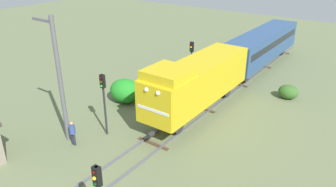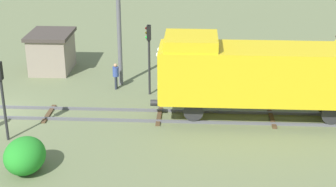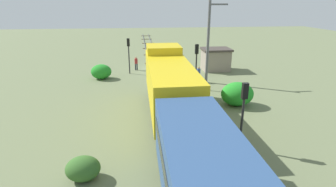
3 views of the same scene
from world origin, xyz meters
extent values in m
cube|color=#4C3823|center=(0.00, 3.15, 0.04)|extent=(2.40, 0.24, 0.09)
cube|color=#4C3823|center=(0.00, 9.44, 0.04)|extent=(2.40, 0.24, 0.09)
cube|color=#4C3823|center=(0.00, 15.74, 0.04)|extent=(2.40, 0.24, 0.09)
cube|color=gold|center=(0.00, 15.07, 2.71)|extent=(2.90, 11.00, 2.90)
cube|color=gold|center=(0.00, 11.17, 4.46)|extent=(2.75, 2.80, 0.60)
cube|color=gold|center=(0.00, 9.52, 2.71)|extent=(2.84, 0.10, 2.84)
cube|color=white|center=(0.00, 9.48, 2.51)|extent=(2.46, 0.06, 0.20)
sphere|color=white|center=(-0.45, 9.47, 3.81)|extent=(0.28, 0.28, 0.28)
sphere|color=white|center=(0.45, 9.47, 3.81)|extent=(0.28, 0.28, 0.28)
cylinder|color=#262628|center=(0.00, 9.22, 0.86)|extent=(0.36, 0.50, 0.36)
cylinder|color=#262628|center=(-0.72, 11.37, 0.71)|extent=(0.18, 1.10, 1.10)
cylinder|color=#262628|center=(0.72, 11.37, 0.71)|extent=(0.18, 1.10, 1.10)
cylinder|color=#262628|center=(-0.72, 18.77, 0.71)|extent=(0.18, 1.10, 1.10)
cylinder|color=#262628|center=(0.72, 18.77, 0.71)|extent=(0.18, 1.10, 1.10)
cylinder|color=#262628|center=(3.20, 1.92, 2.09)|extent=(0.14, 0.14, 4.18)
cylinder|color=#262628|center=(-3.40, 8.61, 2.20)|extent=(0.14, 0.14, 4.40)
cube|color=black|center=(-3.40, 8.61, 3.95)|extent=(0.32, 0.24, 0.90)
sphere|color=#390606|center=(-3.40, 8.47, 4.22)|extent=(0.16, 0.16, 0.16)
sphere|color=#3C3306|center=(-3.40, 8.47, 3.94)|extent=(0.16, 0.16, 0.16)
sphere|color=green|center=(-3.40, 8.47, 3.66)|extent=(0.16, 0.16, 0.16)
cylinder|color=#262628|center=(-3.60, 19.86, 2.01)|extent=(0.14, 0.14, 4.02)
sphere|color=yellow|center=(-3.60, 19.72, 3.56)|extent=(0.16, 0.16, 0.16)
sphere|color=black|center=(-3.60, 19.72, 3.28)|extent=(0.16, 0.16, 0.16)
cylinder|color=#262B38|center=(-4.30, 6.39, 0.42)|extent=(0.15, 0.15, 0.85)
cylinder|color=#262B38|center=(-4.10, 6.39, 0.42)|extent=(0.15, 0.15, 0.85)
cylinder|color=#33478C|center=(-4.20, 6.39, 1.16)|extent=(0.38, 0.38, 0.62)
sphere|color=tan|center=(-4.20, 6.39, 1.58)|extent=(0.23, 0.23, 0.23)
cylinder|color=#595960|center=(-5.00, 6.59, 4.17)|extent=(0.28, 0.28, 8.33)
cube|color=gray|center=(-7.50, 1.42, 1.25)|extent=(3.20, 2.60, 2.50)
cube|color=#3F3833|center=(-7.50, 1.42, 2.62)|extent=(3.50, 2.90, 0.24)
cube|color=#2D2319|center=(-7.50, 0.10, 0.95)|extent=(0.80, 0.06, 1.90)
ellipsoid|color=#238B26|center=(-5.89, 13.24, 0.98)|extent=(2.69, 2.20, 1.96)
ellipsoid|color=#238726|center=(6.27, 3.84, 0.82)|extent=(2.24, 1.84, 1.63)
camera|label=1|loc=(11.44, -4.83, 11.91)|focal=35.00mm
camera|label=2|loc=(26.25, 11.39, 12.05)|focal=55.00mm
camera|label=3|loc=(2.13, 32.81, 8.16)|focal=28.00mm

